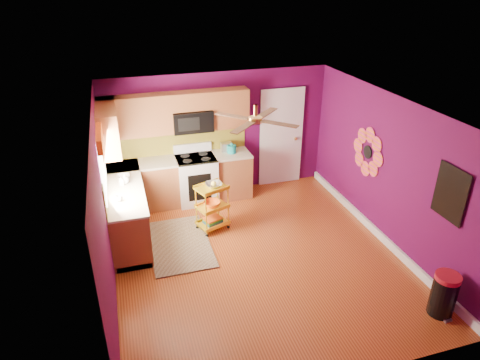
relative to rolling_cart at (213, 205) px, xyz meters
name	(u,v)px	position (x,y,z in m)	size (l,w,h in m)	color
ground	(257,257)	(0.49, -1.04, -0.48)	(5.00, 5.00, 0.00)	maroon
room_envelope	(261,166)	(0.52, -1.04, 1.15)	(4.54, 5.04, 2.52)	#500940
lower_cabinets	(159,194)	(-0.86, 0.78, -0.05)	(2.81, 2.31, 0.94)	brown
electric_range	(196,179)	(-0.06, 1.13, 0.00)	(0.76, 0.66, 1.13)	white
upper_cabinetry	(156,118)	(-0.75, 1.13, 1.32)	(2.80, 2.30, 1.26)	brown
left_window	(101,150)	(-1.73, 0.01, 1.25)	(0.08, 1.35, 1.08)	white
panel_door	(281,138)	(1.84, 1.43, 0.54)	(0.95, 0.11, 2.15)	white
right_wall_art	(401,169)	(2.72, -1.38, 0.96)	(0.04, 2.74, 1.04)	black
ceiling_fan	(255,119)	(0.49, -0.84, 1.81)	(1.01, 1.01, 0.26)	#BF8C3F
shag_rug	(180,244)	(-0.67, -0.33, -0.47)	(1.00, 1.64, 0.02)	black
rolling_cart	(213,205)	(0.00, 0.00, 0.00)	(0.62, 0.54, 0.94)	yellow
trash_can	(444,294)	(2.47, -2.97, -0.17)	(0.35, 0.37, 0.64)	black
teal_kettle	(232,149)	(0.68, 1.17, 0.54)	(0.18, 0.18, 0.21)	#128589
toaster	(226,147)	(0.61, 1.28, 0.55)	(0.22, 0.15, 0.18)	beige
soap_bottle_a	(121,180)	(-1.49, 0.33, 0.54)	(0.08, 0.08, 0.17)	#EA3F72
soap_bottle_b	(125,179)	(-1.43, 0.38, 0.55)	(0.14, 0.14, 0.18)	white
counter_dish	(123,177)	(-1.45, 0.59, 0.48)	(0.23, 0.23, 0.06)	white
counter_cup	(119,198)	(-1.56, -0.23, 0.50)	(0.12, 0.12, 0.10)	white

